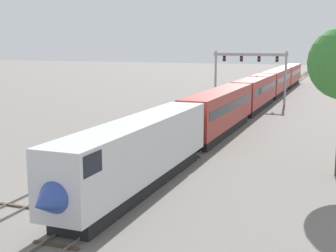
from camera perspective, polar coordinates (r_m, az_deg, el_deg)
The scene contains 5 objects.
ground_plane at distance 30.28m, azimuth -10.10°, elevation -9.20°, with size 400.00×400.00×0.00m, color slate.
track_main at distance 85.94m, azimuth 12.22°, elevation 3.23°, with size 2.60×200.00×0.16m.
track_near at distance 67.70m, azimuth 4.96°, elevation 1.64°, with size 2.60×160.00×0.16m.
passenger_train at distance 72.56m, azimuth 10.64°, elevation 4.09°, with size 3.04×105.88×4.80m.
signal_gantry at distance 78.39m, azimuth 9.88°, elevation 7.25°, with size 12.10×0.49×8.65m.
Camera 1 is at (14.99, -24.39, 9.89)m, focal length 50.38 mm.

